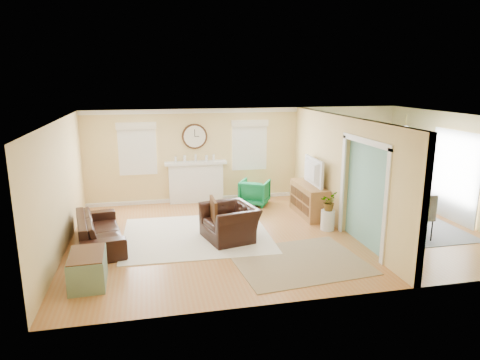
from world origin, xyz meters
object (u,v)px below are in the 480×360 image
(credenza, at_px, (309,200))
(dining_table, at_px, (390,209))
(sofa, at_px, (100,230))
(green_chair, at_px, (255,192))
(eames_chair, at_px, (230,222))

(credenza, xyz_separation_m, dining_table, (1.72, -0.95, -0.07))
(sofa, relative_size, credenza, 1.44)
(sofa, height_order, green_chair, green_chair)
(sofa, xyz_separation_m, credenza, (5.00, 0.96, 0.08))
(green_chair, bearing_deg, dining_table, 171.94)
(sofa, relative_size, dining_table, 1.16)
(credenza, bearing_deg, sofa, -169.11)
(sofa, bearing_deg, dining_table, -99.74)
(sofa, height_order, eames_chair, eames_chair)
(sofa, distance_m, dining_table, 6.72)
(sofa, relative_size, green_chair, 2.85)
(green_chair, xyz_separation_m, credenza, (1.11, -1.21, 0.05))
(green_chair, distance_m, dining_table, 3.56)
(green_chair, relative_size, credenza, 0.50)
(sofa, relative_size, eames_chair, 1.88)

